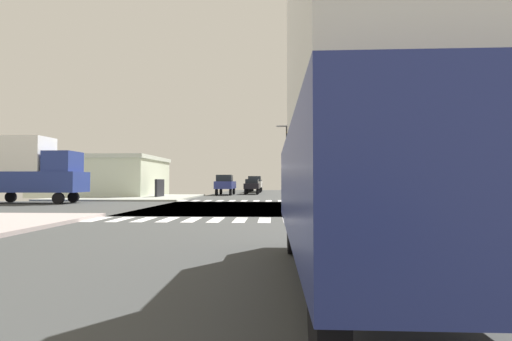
{
  "coord_description": "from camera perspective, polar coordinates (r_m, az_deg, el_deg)",
  "views": [
    {
      "loc": [
        0.58,
        -22.02,
        1.58
      ],
      "look_at": [
        -0.76,
        6.82,
        2.47
      ],
      "focal_mm": 25.22,
      "sensor_mm": 36.0,
      "label": 1
    }
  ],
  "objects": [
    {
      "name": "pickup_trailing_2",
      "position": [
        52.03,
        -0.18,
        -2.08
      ],
      "size": [
        2.0,
        5.1,
        2.35
      ],
      "rotation": [
        0.0,
        0.0,
        3.14
      ],
      "color": "black",
      "rests_on": "ground"
    },
    {
      "name": "sedan_leading_3",
      "position": [
        44.88,
        -0.63,
        -2.35
      ],
      "size": [
        1.8,
        4.3,
        1.88
      ],
      "rotation": [
        0.0,
        0.0,
        3.14
      ],
      "color": "black",
      "rests_on": "ground"
    },
    {
      "name": "box_truck_outer_2",
      "position": [
        31.08,
        -32.08,
        0.33
      ],
      "size": [
        7.2,
        2.4,
        4.85
      ],
      "rotation": [
        0.0,
        0.0,
        4.71
      ],
      "color": "black",
      "rests_on": "ground"
    },
    {
      "name": "crosswalk_far",
      "position": [
        29.38,
        1.04,
        -4.83
      ],
      "size": [
        13.5,
        2.0,
        0.01
      ],
      "color": "white",
      "rests_on": "ground"
    },
    {
      "name": "ground",
      "position": [
        22.09,
        1.15,
        -5.92
      ],
      "size": [
        90.0,
        90.0,
        0.05
      ],
      "color": "#3A3C3C"
    },
    {
      "name": "street_lamp",
      "position": [
        41.36,
        12.7,
        2.7
      ],
      "size": [
        1.78,
        0.32,
        7.95
      ],
      "color": "gray",
      "rests_on": "ground"
    },
    {
      "name": "crosswalk_near",
      "position": [
        14.83,
        -0.58,
        -7.86
      ],
      "size": [
        13.5,
        2.0,
        0.01
      ],
      "color": "white",
      "rests_on": "ground"
    },
    {
      "name": "sedan_nearside_1",
      "position": [
        58.01,
        0.12,
        -2.22
      ],
      "size": [
        1.8,
        4.3,
        1.88
      ],
      "rotation": [
        0.0,
        0.0,
        3.14
      ],
      "color": "black",
      "rests_on": "ground"
    },
    {
      "name": "bank_building",
      "position": [
        41.83,
        -22.89,
        -0.88
      ],
      "size": [
        13.15,
        9.63,
        4.23
      ],
      "color": "beige",
      "rests_on": "ground"
    },
    {
      "name": "sidewalk_corner_ne",
      "position": [
        36.25,
        22.76,
        -4.01
      ],
      "size": [
        12.0,
        12.0,
        0.14
      ],
      "color": "#A09B91",
      "rests_on": "ground"
    },
    {
      "name": "sidewalk_corner_nw",
      "position": [
        36.66,
        -19.13,
        -4.02
      ],
      "size": [
        12.0,
        12.0,
        0.14
      ],
      "color": "#9CA197",
      "rests_on": "ground"
    },
    {
      "name": "box_truck_farside_1",
      "position": [
        5.57,
        17.54,
        8.51
      ],
      "size": [
        2.4,
        7.2,
        4.85
      ],
      "color": "black",
      "rests_on": "ground"
    },
    {
      "name": "traffic_signal_mast",
      "position": [
        29.46,
        12.42,
        4.58
      ],
      "size": [
        7.82,
        0.55,
        6.45
      ],
      "color": "gray",
      "rests_on": "ground"
    },
    {
      "name": "pickup_queued_1",
      "position": [
        42.5,
        -4.88,
        -2.14
      ],
      "size": [
        2.0,
        5.1,
        2.35
      ],
      "rotation": [
        0.0,
        0.0,
        3.14
      ],
      "color": "black",
      "rests_on": "ground"
    }
  ]
}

